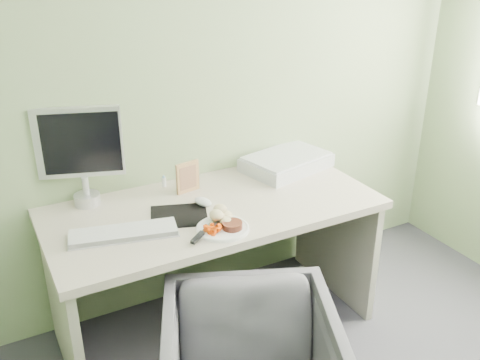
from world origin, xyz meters
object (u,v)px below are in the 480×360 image
desk (214,238)px  plate (223,228)px  scanner (286,163)px  monitor (80,151)px

desk → plate: bearing=-105.7°
desk → plate: 0.31m
desk → scanner: 0.63m
plate → monitor: size_ratio=0.49×
desk → monitor: bearing=149.7°
scanner → monitor: (-1.09, 0.10, 0.23)m
desk → scanner: scanner is taller
desk → scanner: (0.55, 0.22, 0.22)m
desk → scanner: bearing=21.2°
monitor → plate: bearing=-31.4°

